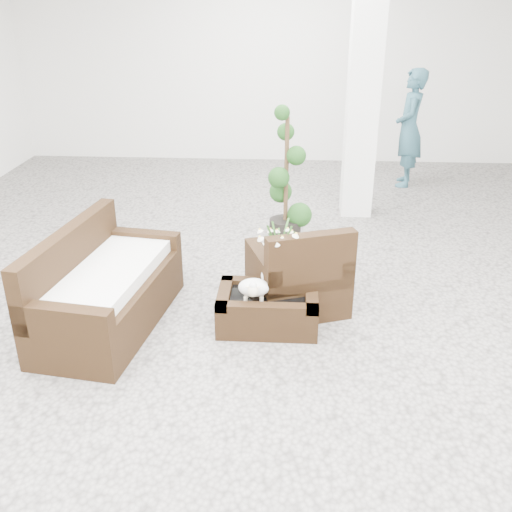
# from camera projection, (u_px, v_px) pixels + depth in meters

# --- Properties ---
(ground) EXTENTS (11.00, 11.00, 0.00)m
(ground) POSITION_uv_depth(u_px,v_px,m) (257.00, 310.00, 5.61)
(ground) COLOR gray
(ground) RESTS_ON ground
(column) EXTENTS (0.40, 0.40, 3.50)m
(column) POSITION_uv_depth(u_px,v_px,m) (364.00, 83.00, 7.35)
(column) COLOR white
(column) RESTS_ON ground
(coffee_table) EXTENTS (0.90, 0.60, 0.31)m
(coffee_table) POSITION_uv_depth(u_px,v_px,m) (268.00, 310.00, 5.29)
(coffee_table) COLOR black
(coffee_table) RESTS_ON ground
(sheep_figurine) EXTENTS (0.28, 0.23, 0.21)m
(sheep_figurine) POSITION_uv_depth(u_px,v_px,m) (254.00, 289.00, 5.10)
(sheep_figurine) COLOR white
(sheep_figurine) RESTS_ON coffee_table
(planter_narcissus) EXTENTS (0.44, 0.44, 0.80)m
(planter_narcissus) POSITION_uv_depth(u_px,v_px,m) (280.00, 250.00, 5.15)
(planter_narcissus) COLOR white
(planter_narcissus) RESTS_ON coffee_table
(tealight) EXTENTS (0.04, 0.04, 0.03)m
(tealight) POSITION_uv_depth(u_px,v_px,m) (301.00, 293.00, 5.22)
(tealight) COLOR white
(tealight) RESTS_ON coffee_table
(armchair) EXTENTS (1.05, 1.03, 0.88)m
(armchair) POSITION_uv_depth(u_px,v_px,m) (297.00, 264.00, 5.51)
(armchair) COLOR black
(armchair) RESTS_ON ground
(loveseat) EXTENTS (1.06, 1.81, 0.91)m
(loveseat) POSITION_uv_depth(u_px,v_px,m) (107.00, 280.00, 5.19)
(loveseat) COLOR black
(loveseat) RESTS_ON ground
(topiary) EXTENTS (0.43, 0.43, 1.62)m
(topiary) POSITION_uv_depth(u_px,v_px,m) (286.00, 176.00, 6.87)
(topiary) COLOR #183F14
(topiary) RESTS_ON ground
(shopper) EXTENTS (0.53, 0.71, 1.78)m
(shopper) POSITION_uv_depth(u_px,v_px,m) (409.00, 128.00, 8.87)
(shopper) COLOR #2D5765
(shopper) RESTS_ON ground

